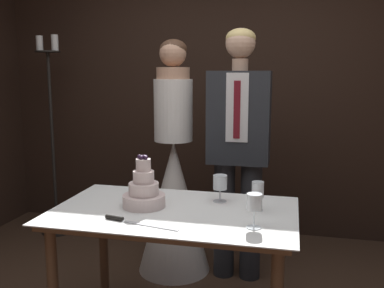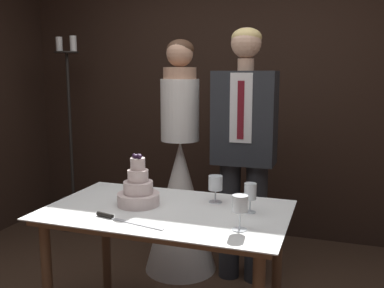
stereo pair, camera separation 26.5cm
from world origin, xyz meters
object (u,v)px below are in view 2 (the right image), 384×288
(wine_glass_middle, at_px, (240,205))
(wine_glass_far, at_px, (215,184))
(wine_glass_near, at_px, (250,193))
(bride, at_px, (180,189))
(candle_stand, at_px, (71,141))
(tiered_cake, at_px, (138,190))
(cake_table, at_px, (167,226))
(cake_knife, at_px, (116,218))
(groom, at_px, (244,143))

(wine_glass_middle, xyz_separation_m, wine_glass_far, (-0.23, 0.38, -0.02))
(wine_glass_near, xyz_separation_m, bride, (-0.67, 0.75, -0.24))
(wine_glass_middle, distance_m, candle_stand, 2.48)
(wine_glass_far, bearing_deg, tiered_cake, -154.26)
(cake_table, bearing_deg, candle_stand, 138.77)
(tiered_cake, distance_m, candle_stand, 1.89)
(candle_stand, bearing_deg, cake_knife, -49.32)
(bride, bearing_deg, groom, -0.06)
(wine_glass_middle, height_order, groom, groom)
(tiered_cake, height_order, wine_glass_far, tiered_cake)
(cake_knife, height_order, wine_glass_far, wine_glass_far)
(tiered_cake, xyz_separation_m, wine_glass_far, (0.39, 0.19, 0.02))
(wine_glass_near, height_order, bride, bride)
(candle_stand, bearing_deg, wine_glass_middle, -37.51)
(cake_table, bearing_deg, bride, 105.75)
(tiered_cake, height_order, bride, bride)
(tiered_cake, distance_m, wine_glass_far, 0.43)
(cake_table, height_order, groom, groom)
(bride, bearing_deg, cake_knife, -86.60)
(cake_knife, relative_size, bride, 0.24)
(wine_glass_far, relative_size, candle_stand, 0.08)
(groom, bearing_deg, tiered_cake, -116.63)
(cake_table, distance_m, groom, 0.94)
(wine_glass_near, distance_m, bride, 1.04)
(wine_glass_middle, bearing_deg, tiered_cake, 162.70)
(cake_knife, height_order, bride, bride)
(candle_stand, bearing_deg, tiered_cake, -44.31)
(bride, relative_size, groom, 0.96)
(cake_table, xyz_separation_m, bride, (-0.24, 0.85, -0.04))
(wine_glass_far, bearing_deg, candle_stand, 147.00)
(wine_glass_middle, distance_m, groom, 1.05)
(cake_knife, height_order, wine_glass_middle, wine_glass_middle)
(cake_table, distance_m, wine_glass_middle, 0.52)
(wine_glass_middle, distance_m, wine_glass_far, 0.44)
(cake_knife, bearing_deg, wine_glass_middle, 17.42)
(cake_knife, xyz_separation_m, bride, (-0.06, 1.08, -0.14))
(wine_glass_middle, relative_size, wine_glass_far, 1.09)
(groom, bearing_deg, candle_stand, 164.40)
(groom, bearing_deg, cake_table, -105.76)
(wine_glass_far, distance_m, bride, 0.82)
(wine_glass_far, xyz_separation_m, candle_stand, (-1.74, 1.13, -0.01))
(wine_glass_near, bearing_deg, cake_table, -167.68)
(cake_table, relative_size, wine_glass_middle, 7.77)
(cake_table, height_order, candle_stand, candle_stand)
(wine_glass_far, distance_m, candle_stand, 2.08)
(wine_glass_near, relative_size, wine_glass_far, 1.02)
(cake_table, bearing_deg, wine_glass_middle, -21.41)
(tiered_cake, xyz_separation_m, wine_glass_near, (0.61, 0.08, 0.02))
(tiered_cake, bearing_deg, wine_glass_middle, -17.30)
(cake_knife, height_order, groom, groom)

